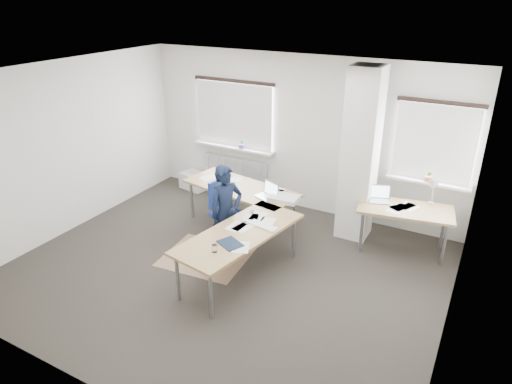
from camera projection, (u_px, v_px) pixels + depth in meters
The scene contains 8 objects.
ground at pixel (226, 270), 6.71m from camera, with size 6.00×6.00×0.00m, color #292621.
room_shell at pixel (251, 150), 6.28m from camera, with size 6.04×5.04×2.82m.
floor_mat at pixel (206, 257), 7.01m from camera, with size 1.24×1.05×0.01m, color #89674A.
white_crate at pixel (195, 181), 9.39m from camera, with size 0.55×0.38×0.33m, color white.
desk_main at pixel (243, 210), 6.95m from camera, with size 2.40×2.98×0.96m.
desk_side at pixel (405, 210), 6.96m from camera, with size 1.50×0.93×1.22m.
task_chair at pixel (226, 222), 7.51m from camera, with size 0.54×0.52×0.96m.
person at pixel (226, 212), 6.81m from camera, with size 0.53×0.35×1.46m, color black.
Camera 1 is at (3.10, -4.76, 3.78)m, focal length 32.00 mm.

